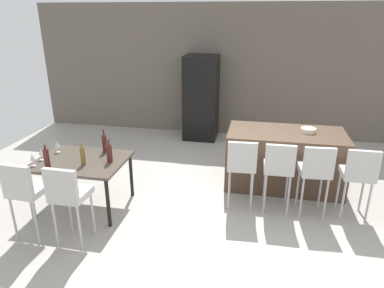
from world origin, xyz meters
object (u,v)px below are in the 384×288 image
Objects in this scene: dining_chair_near at (25,188)px; bar_chair_right at (316,169)px; bar_chair_left at (242,163)px; fruit_bowl at (308,130)px; wine_bottle_left at (83,156)px; wine_bottle_right at (109,153)px; wine_bottle_corner at (47,158)px; wine_glass_far at (32,157)px; wine_bottle_middle at (105,143)px; wine_glass_end at (57,144)px; wine_glass_near at (41,152)px; kitchen_island at (284,159)px; refrigerator at (201,98)px; dining_table at (81,164)px; bar_chair_middle at (279,166)px; bar_chair_far at (359,172)px; dining_chair_far at (68,193)px.

bar_chair_right is at bearing 19.76° from dining_chair_near.
fruit_bowl is (0.97, 0.90, 0.26)m from bar_chair_left.
wine_bottle_left is at bearing -165.19° from bar_chair_left.
wine_bottle_right is 1.04× the size of wine_bottle_corner.
wine_glass_far is at bearing -165.21° from bar_chair_left.
fruit_bowl is at bearing 91.80° from bar_chair_right.
wine_glass_far is (-0.74, -0.65, -0.01)m from wine_bottle_middle.
fruit_bowl is (3.66, 1.12, 0.09)m from wine_glass_end.
wine_bottle_right is 0.97m from wine_glass_near.
fruit_bowl is (-0.03, 0.90, 0.26)m from bar_chair_right.
wine_bottle_corner reaches higher than kitchen_island.
fruit_bowl is at bearing -44.25° from refrigerator.
wine_glass_end is (-0.47, 0.20, 0.19)m from dining_table.
bar_chair_middle is 3.31m from wine_glass_near.
bar_chair_right is at bearing 7.33° from dining_table.
bar_chair_far is (0.90, -0.85, 0.24)m from kitchen_island.
bar_chair_left is 2.27m from dining_table.
wine_glass_end is at bearing -176.63° from bar_chair_right.
dining_chair_far is 1.29m from wine_glass_end.
fruit_bowl is (-0.57, 0.90, 0.26)m from bar_chair_far.
wine_bottle_right is 3.37m from refrigerator.
dining_chair_far is 1.20m from wine_bottle_middle.
bar_chair_right reaches higher than dining_table.
bar_chair_left is at bearing 12.55° from wine_bottle_right.
fruit_bowl is at bearing 23.61° from wine_glass_far.
bar_chair_right is 4.44× the size of fruit_bowl.
bar_chair_far is 4.44× the size of fruit_bowl.
fruit_bowl is at bearing 18.09° from wine_bottle_middle.
bar_chair_right is at bearing 179.98° from bar_chair_far.
refrigerator reaches higher than wine_glass_end.
wine_bottle_left is (0.12, -0.14, 0.20)m from dining_table.
wine_bottle_middle reaches higher than wine_glass_near.
bar_chair_middle is at bearing 12.57° from wine_glass_far.
fruit_bowl is (0.46, 0.90, 0.26)m from bar_chair_middle.
bar_chair_middle is 6.03× the size of wine_glass_far.
kitchen_island is 3.77m from wine_glass_far.
dining_chair_far is (0.28, -0.85, 0.03)m from dining_table.
bar_chair_middle is 2.77m from dining_table.
bar_chair_far is 6.03× the size of wine_glass_far.
dining_chair_near is at bearing -162.73° from bar_chair_far.
dining_table is at bearing -169.46° from bar_chair_left.
kitchen_island is 10.50× the size of wine_glass_near.
bar_chair_right is 6.03× the size of wine_glass_near.
wine_glass_end is (-3.34, -1.07, 0.40)m from kitchen_island.
dining_table is 3.53× the size of wine_bottle_middle.
wine_bottle_right is at bearing -167.45° from bar_chair_left.
wine_bottle_middle reaches higher than bar_chair_middle.
wine_glass_end reaches higher than dining_table.
refrigerator is at bearing 125.66° from bar_chair_right.
bar_chair_left is at bearing 10.54° from dining_table.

